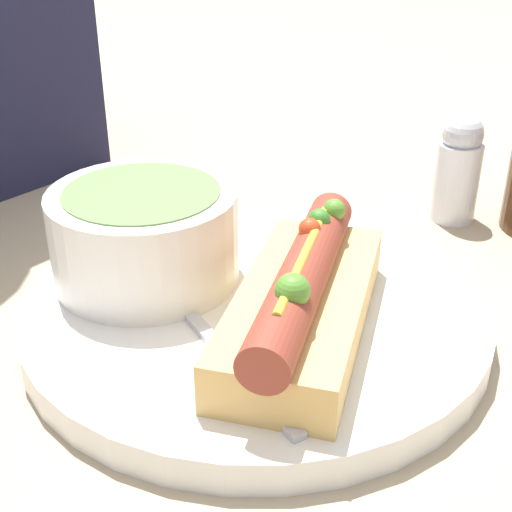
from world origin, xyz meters
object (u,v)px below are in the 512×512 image
object	(u,v)px
soup_bowl	(145,232)
spoon	(195,318)
hot_dog	(303,300)
salt_shaker	(458,169)

from	to	relation	value
soup_bowl	spoon	xyz separation A→B (m)	(-0.02, -0.06, -0.03)
soup_bowl	spoon	world-z (taller)	soup_bowl
hot_dog	salt_shaker	distance (m)	0.23
soup_bowl	salt_shaker	distance (m)	0.26
hot_dog	soup_bowl	xyz separation A→B (m)	(-0.01, 0.11, 0.01)
hot_dog	spoon	bearing A→B (deg)	97.66
spoon	salt_shaker	size ratio (longest dim) A/B	1.73
soup_bowl	salt_shaker	bearing A→B (deg)	-21.00
hot_dog	spoon	distance (m)	0.06
hot_dog	spoon	world-z (taller)	hot_dog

